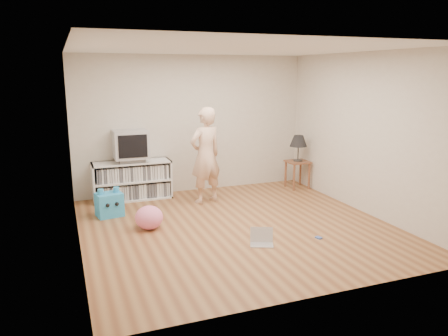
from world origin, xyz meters
name	(u,v)px	position (x,y,z in m)	size (l,w,h in m)	color
ground	(236,226)	(0.00, 0.00, 0.00)	(4.50, 4.50, 0.00)	brown
walls	(237,141)	(0.00, 0.00, 1.30)	(4.52, 4.52, 2.60)	beige
ceiling	(238,48)	(0.00, 0.00, 2.60)	(4.50, 4.50, 0.01)	white
media_unit	(132,180)	(-1.23, 2.04, 0.35)	(1.40, 0.45, 0.70)	white
dvd_deck	(131,160)	(-1.23, 2.02, 0.73)	(0.45, 0.35, 0.07)	gray
crt_tv	(131,144)	(-1.23, 2.02, 1.02)	(0.60, 0.53, 0.50)	#A5A5AA
side_table	(298,168)	(1.99, 1.65, 0.42)	(0.42, 0.42, 0.55)	brown
table_lamp	(298,142)	(1.99, 1.65, 0.94)	(0.34, 0.34, 0.52)	#333333
person	(206,156)	(-0.03, 1.36, 0.85)	(0.62, 0.41, 1.70)	beige
laptop	(262,240)	(0.06, -0.75, 0.06)	(0.38, 0.35, 0.21)	silver
playing_cards	(319,238)	(0.89, -0.86, 0.01)	(0.07, 0.09, 0.02)	#405CAB
plush_blue	(109,204)	(-1.73, 1.18, 0.20)	(0.45, 0.40, 0.46)	#2998D9
plush_pink	(149,218)	(-1.25, 0.36, 0.18)	(0.41, 0.41, 0.35)	pink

